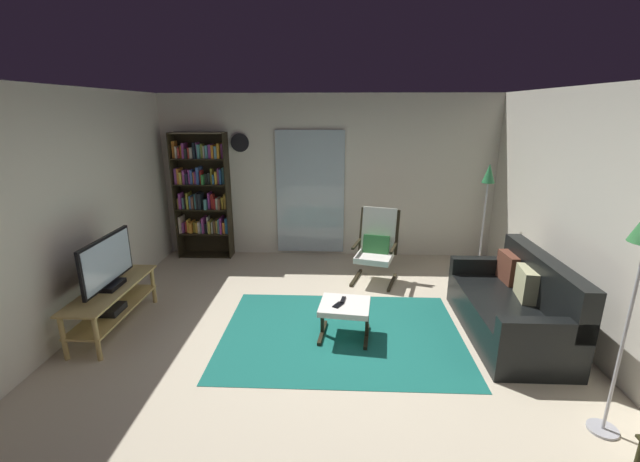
# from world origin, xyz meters

# --- Properties ---
(ground_plane) EXTENTS (7.02, 7.02, 0.00)m
(ground_plane) POSITION_xyz_m (0.00, 0.00, 0.00)
(ground_plane) COLOR beige
(wall_back) EXTENTS (5.60, 0.06, 2.60)m
(wall_back) POSITION_xyz_m (0.00, 2.90, 1.30)
(wall_back) COLOR silver
(wall_back) RESTS_ON ground
(wall_left) EXTENTS (0.06, 6.00, 2.60)m
(wall_left) POSITION_xyz_m (-2.70, 0.00, 1.30)
(wall_left) COLOR silver
(wall_left) RESTS_ON ground
(wall_right) EXTENTS (0.06, 6.00, 2.60)m
(wall_right) POSITION_xyz_m (2.70, 0.00, 1.30)
(wall_right) COLOR silver
(wall_right) RESTS_ON ground
(glass_door_panel) EXTENTS (1.10, 0.01, 2.00)m
(glass_door_panel) POSITION_xyz_m (-0.28, 2.83, 1.05)
(glass_door_panel) COLOR silver
(area_rug) EXTENTS (2.59, 1.90, 0.01)m
(area_rug) POSITION_xyz_m (0.23, 0.25, 0.00)
(area_rug) COLOR #1A685C
(area_rug) RESTS_ON ground
(tv_stand) EXTENTS (0.43, 1.37, 0.49)m
(tv_stand) POSITION_xyz_m (-2.31, 0.28, 0.32)
(tv_stand) COLOR tan
(tv_stand) RESTS_ON ground
(television) EXTENTS (0.20, 0.97, 0.57)m
(television) POSITION_xyz_m (-2.31, 0.30, 0.76)
(television) COLOR black
(television) RESTS_ON tv_stand
(bookshelf_near_tv) EXTENTS (0.86, 0.30, 2.02)m
(bookshelf_near_tv) POSITION_xyz_m (-2.01, 2.70, 1.07)
(bookshelf_near_tv) COLOR black
(bookshelf_near_tv) RESTS_ON ground
(leather_sofa) EXTENTS (0.82, 1.70, 0.89)m
(leather_sofa) POSITION_xyz_m (2.07, 0.34, 0.32)
(leather_sofa) COLOR black
(leather_sofa) RESTS_ON ground
(lounge_armchair) EXTENTS (0.72, 0.78, 1.02)m
(lounge_armchair) POSITION_xyz_m (0.73, 1.82, 0.53)
(lounge_armchair) COLOR black
(lounge_armchair) RESTS_ON ground
(ottoman) EXTENTS (0.57, 0.54, 0.39)m
(ottoman) POSITION_xyz_m (0.25, 0.21, 0.32)
(ottoman) COLOR white
(ottoman) RESTS_ON ground
(tv_remote) EXTENTS (0.07, 0.15, 0.02)m
(tv_remote) POSITION_xyz_m (0.24, 0.28, 0.40)
(tv_remote) COLOR black
(tv_remote) RESTS_ON ottoman
(cell_phone) EXTENTS (0.13, 0.16, 0.01)m
(cell_phone) POSITION_xyz_m (0.18, 0.16, 0.40)
(cell_phone) COLOR black
(cell_phone) RESTS_ON ottoman
(floor_lamp_by_shelf) EXTENTS (0.22, 0.22, 1.64)m
(floor_lamp_by_shelf) POSITION_xyz_m (2.26, 2.03, 1.29)
(floor_lamp_by_shelf) COLOR #A5A5AD
(floor_lamp_by_shelf) RESTS_ON ground
(wall_clock) EXTENTS (0.29, 0.03, 0.29)m
(wall_clock) POSITION_xyz_m (-1.39, 2.82, 1.85)
(wall_clock) COLOR silver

